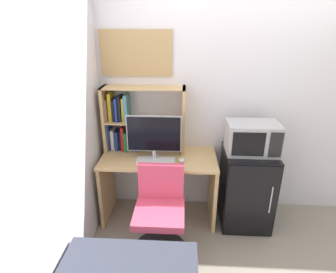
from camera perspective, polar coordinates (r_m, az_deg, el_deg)
The scene contains 11 objects.
wall_back at distance 3.22m, azimuth 23.08°, elevation 6.60°, with size 6.40×0.04×2.60m, color silver.
wall_left at distance 1.78m, azimuth -28.86°, elevation -6.42°, with size 0.04×4.40×2.60m, color silver.
desk at distance 3.05m, azimuth -1.86°, elevation -8.22°, with size 1.23×0.59×0.76m.
hutch_bookshelf at distance 3.01m, azimuth -7.56°, elevation 3.34°, with size 0.88×0.25×0.71m.
monitor at distance 2.78m, azimuth -2.95°, elevation 0.18°, with size 0.56×0.17×0.48m.
keyboard at distance 2.84m, azimuth -2.58°, elevation -4.97°, with size 0.39×0.15×0.02m, color silver.
computer_mouse at distance 2.82m, azimuth 2.87°, elevation -4.94°, with size 0.07×0.08×0.04m, color silver.
mini_fridge at distance 3.15m, azimuth 15.90°, elevation -10.18°, with size 0.52×0.56×0.85m.
microwave at distance 2.89m, azimuth 17.10°, elevation -0.28°, with size 0.51×0.34×0.32m.
desk_chair at distance 2.71m, azimuth -1.68°, elevation -16.38°, with size 0.53×0.53×0.86m.
wall_corkboard at distance 2.95m, azimuth -6.68°, elevation 16.82°, with size 0.75×0.02×0.46m, color tan.
Camera 1 is at (-0.69, -2.91, 2.07)m, focal length 29.34 mm.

